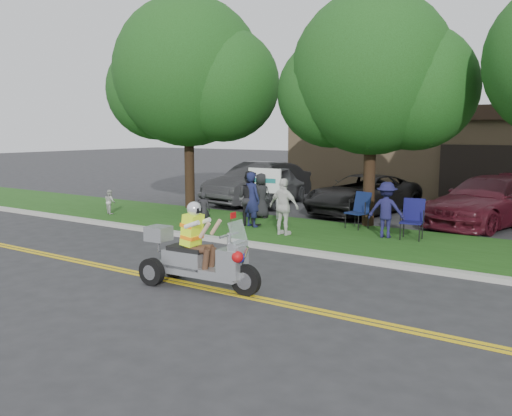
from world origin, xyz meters
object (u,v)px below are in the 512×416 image
Objects in this scene: spectator_adult_right at (284,207)px; parked_car_left at (258,183)px; trike_scooter at (196,258)px; spectator_adult_mid at (249,198)px; parked_car_far_left at (270,184)px; lawn_chair_b at (360,208)px; spectator_adult_left at (252,199)px; parked_car_right at (489,201)px; lawn_chair_a at (413,216)px; parked_car_mid at (363,194)px.

spectator_adult_right is 7.27m from parked_car_left.
spectator_adult_mid reaches higher than trike_scooter.
parked_car_far_left is at bearing 25.51° from parked_car_left.
trike_scooter is 7.15m from lawn_chair_b.
parked_car_left reaches higher than spectator_adult_right.
spectator_adult_left is 0.31× the size of parked_car_right.
spectator_adult_right is 0.33× the size of parked_car_far_left.
lawn_chair_a is at bearing -21.89° from parked_car_left.
lawn_chair_b is 3.54m from parked_car_mid.
parked_car_right is (5.93, 4.73, -0.17)m from spectator_adult_mid.
parked_car_mid is (1.67, 4.77, -0.24)m from spectator_adult_mid.
spectator_adult_left is (-4.60, -0.91, 0.22)m from lawn_chair_a.
lawn_chair_a is 0.21× the size of parked_car_mid.
parked_car_right is (1.14, 3.95, 0.06)m from lawn_chair_a.
trike_scooter reaches higher than lawn_chair_b.
spectator_adult_left is at bearing -51.71° from parked_car_left.
lawn_chair_a is 8.81m from parked_car_left.
spectator_adult_mid is 0.33× the size of parked_car_left.
lawn_chair_a is 0.21× the size of parked_car_left.
spectator_adult_right reaches higher than parked_car_mid.
parked_car_far_left is at bearing -165.15° from parked_car_right.
parked_car_left is 0.96× the size of parked_car_right.
trike_scooter is 6.78m from lawn_chair_a.
spectator_adult_right reaches higher than lawn_chair_b.
lawn_chair_a is at bearing -39.88° from parked_car_far_left.
lawn_chair_a is 0.65× the size of spectator_adult_left.
parked_car_left is 4.66m from parked_car_mid.
parked_car_left is at bearing 144.43° from lawn_chair_a.
parked_car_mid is 0.95× the size of parked_car_right.
parked_car_mid is (4.66, -0.15, -0.14)m from parked_car_left.
spectator_adult_left reaches higher than lawn_chair_b.
parked_car_right is at bearing -11.73° from parked_car_far_left.
parked_car_mid reaches higher than lawn_chair_a.
parked_car_right is (8.91, -0.19, -0.07)m from parked_car_left.
parked_car_left is at bearing -163.96° from parked_car_right.
spectator_adult_right reaches higher than lawn_chair_a.
spectator_adult_left is 0.23m from spectator_adult_mid.
spectator_adult_left reaches higher than parked_car_mid.
spectator_adult_left reaches higher than parked_car_far_left.
spectator_adult_left is at bearing -176.35° from lawn_chair_a.
lawn_chair_a is 4.69m from spectator_adult_left.
spectator_adult_right is 0.31× the size of parked_car_left.
spectator_adult_mid is at bearing -124.18° from parked_car_right.
lawn_chair_b is 0.21× the size of parked_car_left.
parked_car_left is at bearing -169.99° from parked_car_far_left.
trike_scooter is 1.54× the size of spectator_adult_left.
parked_car_mid is at bearing -107.40° from spectator_adult_mid.
spectator_adult_mid reaches higher than parked_car_right.
parked_car_right is at bearing -139.48° from spectator_adult_mid.
trike_scooter is at bearing 129.00° from spectator_adult_left.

